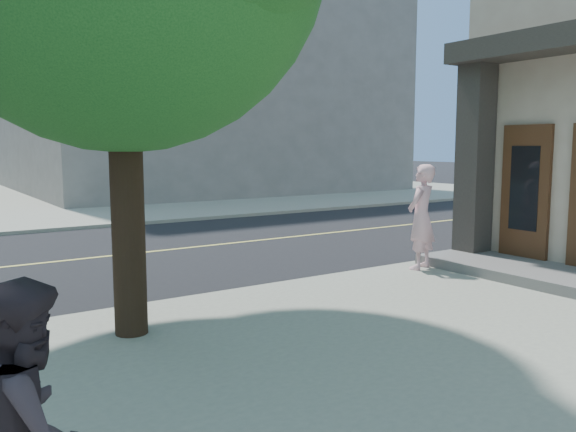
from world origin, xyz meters
TOP-DOWN VIEW (x-y plane):
  - sidewalk_ne at (13.50, 21.50)m, footprint 29.00×25.00m
  - filler_ne at (14.00, 22.00)m, footprint 18.00×16.00m
  - man_on_phone at (8.12, -0.59)m, footprint 0.84×0.69m
  - pedestrian at (0.56, -4.98)m, footprint 0.84×0.95m

SIDE VIEW (x-z plane):
  - sidewalk_ne at x=13.50m, z-range 0.00..0.12m
  - pedestrian at x=0.56m, z-range 0.12..1.75m
  - man_on_phone at x=8.12m, z-range 0.12..2.09m
  - filler_ne at x=14.00m, z-range 0.12..14.12m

